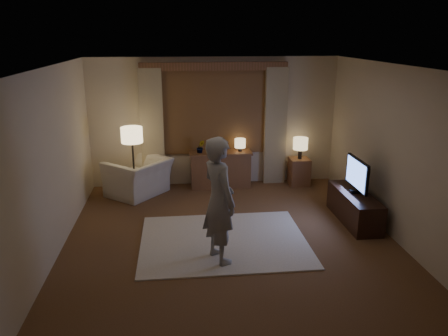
{
  "coord_description": "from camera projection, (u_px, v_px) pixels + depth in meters",
  "views": [
    {
      "loc": [
        -0.76,
        -5.97,
        3.03
      ],
      "look_at": [
        -0.04,
        0.6,
        0.99
      ],
      "focal_mm": 35.0,
      "sensor_mm": 36.0,
      "label": 1
    }
  ],
  "objects": [
    {
      "name": "room",
      "position": [
        227.0,
        148.0,
        6.73
      ],
      "size": [
        5.04,
        5.54,
        2.64
      ],
      "color": "brown",
      "rests_on": "ground"
    },
    {
      "name": "rug",
      "position": [
        224.0,
        241.0,
        6.64
      ],
      "size": [
        2.5,
        2.0,
        0.02
      ],
      "primitive_type": "cube",
      "color": "silver",
      "rests_on": "floor"
    },
    {
      "name": "sideboard",
      "position": [
        220.0,
        170.0,
        8.93
      ],
      "size": [
        1.2,
        0.4,
        0.7
      ],
      "primitive_type": "cube",
      "color": "brown",
      "rests_on": "floor"
    },
    {
      "name": "picture_frame",
      "position": [
        220.0,
        149.0,
        8.8
      ],
      "size": [
        0.16,
        0.02,
        0.2
      ],
      "primitive_type": "cube",
      "color": "brown",
      "rests_on": "sideboard"
    },
    {
      "name": "plant",
      "position": [
        201.0,
        147.0,
        8.74
      ],
      "size": [
        0.17,
        0.13,
        0.3
      ],
      "primitive_type": "imported",
      "color": "#999999",
      "rests_on": "sideboard"
    },
    {
      "name": "table_lamp_sideboard",
      "position": [
        240.0,
        144.0,
        8.81
      ],
      "size": [
        0.22,
        0.22,
        0.3
      ],
      "color": "black",
      "rests_on": "sideboard"
    },
    {
      "name": "floor_lamp",
      "position": [
        132.0,
        139.0,
        8.11
      ],
      "size": [
        0.4,
        0.4,
        1.37
      ],
      "color": "black",
      "rests_on": "floor"
    },
    {
      "name": "armchair",
      "position": [
        139.0,
        177.0,
        8.48
      ],
      "size": [
        1.43,
        1.44,
        0.71
      ],
      "primitive_type": "imported",
      "rotation": [
        0.0,
        0.0,
        -2.26
      ],
      "color": "beige",
      "rests_on": "floor"
    },
    {
      "name": "side_table",
      "position": [
        299.0,
        172.0,
        9.07
      ],
      "size": [
        0.4,
        0.4,
        0.56
      ],
      "primitive_type": "cube",
      "color": "brown",
      "rests_on": "floor"
    },
    {
      "name": "table_lamp_side",
      "position": [
        300.0,
        144.0,
        8.9
      ],
      "size": [
        0.3,
        0.3,
        0.44
      ],
      "color": "black",
      "rests_on": "side_table"
    },
    {
      "name": "tv_stand",
      "position": [
        354.0,
        207.0,
        7.3
      ],
      "size": [
        0.45,
        1.4,
        0.5
      ],
      "primitive_type": "cube",
      "color": "black",
      "rests_on": "floor"
    },
    {
      "name": "tv",
      "position": [
        357.0,
        175.0,
        7.13
      ],
      "size": [
        0.2,
        0.81,
        0.59
      ],
      "color": "black",
      "rests_on": "tv_stand"
    },
    {
      "name": "person",
      "position": [
        219.0,
        200.0,
        5.83
      ],
      "size": [
        0.63,
        0.75,
        1.75
      ],
      "primitive_type": "imported",
      "rotation": [
        0.0,
        0.0,
        1.97
      ],
      "color": "#A29D95",
      "rests_on": "rug"
    }
  ]
}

